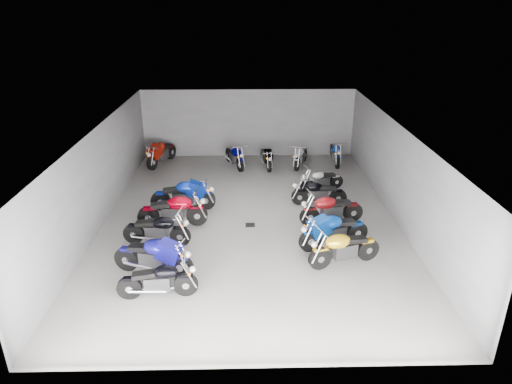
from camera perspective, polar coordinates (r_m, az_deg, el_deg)
ground at (r=15.89m, az=-0.75°, el=-3.33°), size 14.00×14.00×0.00m
wall_back at (r=21.94m, az=-0.96°, el=8.58°), size 10.00×0.10×3.20m
wall_left at (r=16.02m, az=-18.98°, el=1.81°), size 0.10×14.00×3.20m
wall_right at (r=16.09m, az=17.34°, el=2.12°), size 0.10×14.00×3.20m
ceiling at (r=14.76m, az=-0.81°, el=7.96°), size 10.00×14.00×0.04m
drain_grate at (r=15.44m, az=-0.73°, el=-4.13°), size 0.32×0.32×0.01m
motorcycle_left_a at (r=11.98m, az=-12.11°, el=-10.74°), size 2.04×0.44×0.90m
motorcycle_left_b at (r=12.87m, az=-12.64°, el=-7.87°), size 2.29×0.80×1.03m
motorcycle_left_c at (r=14.37m, az=-12.22°, el=-4.61°), size 2.13×0.51×0.94m
motorcycle_left_d at (r=15.41m, az=-10.29°, el=-2.30°), size 2.34×0.48×1.03m
motorcycle_left_e at (r=16.53m, az=-9.01°, el=-0.42°), size 2.33×0.46×1.02m
motorcycle_right_b at (r=13.25m, az=10.92°, el=-6.90°), size 2.15×0.81×0.97m
motorcycle_right_c at (r=14.08m, az=9.62°, el=-4.80°), size 2.24×0.88×1.02m
motorcycle_right_d at (r=15.52m, az=9.34°, el=-2.15°), size 2.21×0.63×0.98m
motorcycle_right_e at (r=16.88m, az=7.81°, el=-0.09°), size 2.05×0.43×0.90m
motorcycle_right_f at (r=18.23m, az=8.19°, el=1.50°), size 1.79×0.73×0.82m
motorcycle_back_a at (r=21.39m, az=-11.77°, el=4.80°), size 0.99×2.21×1.02m
motorcycle_back_c at (r=20.69m, az=-2.68°, el=4.52°), size 0.90×2.03×0.93m
motorcycle_back_d at (r=20.62m, az=1.28°, el=4.37°), size 0.49×1.97×0.87m
motorcycle_back_e at (r=20.85m, az=5.59°, el=4.51°), size 0.82×1.95×0.89m
motorcycle_back_f at (r=21.41m, az=9.88°, el=4.83°), size 0.42×2.11×0.93m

